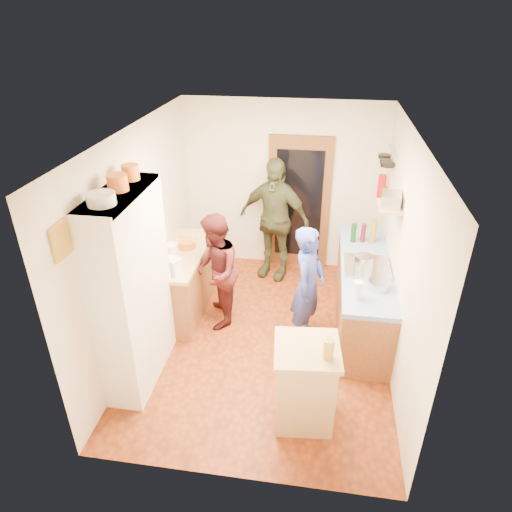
% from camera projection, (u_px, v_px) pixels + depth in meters
% --- Properties ---
extents(floor, '(3.00, 4.00, 0.02)m').
position_uv_depth(floor, '(265.00, 338.00, 5.83)').
color(floor, '#933C13').
rests_on(floor, ground).
extents(ceiling, '(3.00, 4.00, 0.02)m').
position_uv_depth(ceiling, '(267.00, 132.00, 4.57)').
color(ceiling, silver).
rests_on(ceiling, ground).
extents(wall_back, '(3.00, 0.02, 2.60)m').
position_uv_depth(wall_back, '(283.00, 187.00, 6.94)').
color(wall_back, silver).
rests_on(wall_back, ground).
extents(wall_front, '(3.00, 0.02, 2.60)m').
position_uv_depth(wall_front, '(231.00, 369.00, 3.46)').
color(wall_front, silver).
rests_on(wall_front, ground).
extents(wall_left, '(0.02, 4.00, 2.60)m').
position_uv_depth(wall_left, '(140.00, 238.00, 5.40)').
color(wall_left, silver).
rests_on(wall_left, ground).
extents(wall_right, '(0.02, 4.00, 2.60)m').
position_uv_depth(wall_right, '(402.00, 257.00, 5.00)').
color(wall_right, silver).
rests_on(wall_right, ground).
extents(door_frame, '(0.95, 0.06, 2.10)m').
position_uv_depth(door_frame, '(299.00, 204.00, 7.00)').
color(door_frame, brown).
rests_on(door_frame, ground).
extents(door_glass, '(0.70, 0.02, 1.70)m').
position_uv_depth(door_glass, '(299.00, 205.00, 6.97)').
color(door_glass, black).
rests_on(door_glass, door_frame).
extents(hutch_body, '(0.40, 1.20, 2.20)m').
position_uv_depth(hutch_body, '(133.00, 290.00, 4.78)').
color(hutch_body, white).
rests_on(hutch_body, ground).
extents(hutch_top_shelf, '(0.40, 1.14, 0.04)m').
position_uv_depth(hutch_top_shelf, '(118.00, 194.00, 4.26)').
color(hutch_top_shelf, white).
rests_on(hutch_top_shelf, hutch_body).
extents(plate_stack, '(0.25, 0.25, 0.10)m').
position_uv_depth(plate_stack, '(101.00, 199.00, 3.94)').
color(plate_stack, white).
rests_on(plate_stack, hutch_top_shelf).
extents(orange_pot_a, '(0.19, 0.19, 0.15)m').
position_uv_depth(orange_pot_a, '(118.00, 183.00, 4.24)').
color(orange_pot_a, orange).
rests_on(orange_pot_a, hutch_top_shelf).
extents(orange_pot_b, '(0.17, 0.17, 0.15)m').
position_uv_depth(orange_pot_b, '(130.00, 172.00, 4.50)').
color(orange_pot_b, orange).
rests_on(orange_pot_b, hutch_top_shelf).
extents(left_counter_base, '(0.60, 1.40, 0.85)m').
position_uv_depth(left_counter_base, '(182.00, 283.00, 6.17)').
color(left_counter_base, '#9B5933').
rests_on(left_counter_base, ground).
extents(left_counter_top, '(0.64, 1.44, 0.05)m').
position_uv_depth(left_counter_top, '(179.00, 254.00, 5.96)').
color(left_counter_top, tan).
rests_on(left_counter_top, left_counter_base).
extents(toaster, '(0.29, 0.23, 0.19)m').
position_uv_depth(toaster, '(170.00, 265.00, 5.45)').
color(toaster, white).
rests_on(toaster, left_counter_top).
extents(kettle, '(0.19, 0.19, 0.18)m').
position_uv_depth(kettle, '(171.00, 251.00, 5.79)').
color(kettle, white).
rests_on(kettle, left_counter_top).
extents(orange_bowl, '(0.27, 0.27, 0.10)m').
position_uv_depth(orange_bowl, '(188.00, 244.00, 6.03)').
color(orange_bowl, orange).
rests_on(orange_bowl, left_counter_top).
extents(chopping_board, '(0.33, 0.26, 0.02)m').
position_uv_depth(chopping_board, '(191.00, 234.00, 6.38)').
color(chopping_board, tan).
rests_on(chopping_board, left_counter_top).
extents(right_counter_base, '(0.60, 2.20, 0.84)m').
position_uv_depth(right_counter_base, '(362.00, 296.00, 5.90)').
color(right_counter_base, '#9B5933').
rests_on(right_counter_base, ground).
extents(right_counter_top, '(0.62, 2.22, 0.06)m').
position_uv_depth(right_counter_top, '(366.00, 266.00, 5.68)').
color(right_counter_top, blue).
rests_on(right_counter_top, right_counter_base).
extents(hob, '(0.55, 0.58, 0.04)m').
position_uv_depth(hob, '(367.00, 267.00, 5.57)').
color(hob, silver).
rests_on(hob, right_counter_top).
extents(pot_on_hob, '(0.22, 0.22, 0.14)m').
position_uv_depth(pot_on_hob, '(364.00, 261.00, 5.51)').
color(pot_on_hob, silver).
rests_on(pot_on_hob, hob).
extents(bottle_a, '(0.07, 0.07, 0.27)m').
position_uv_depth(bottle_a, '(354.00, 233.00, 6.14)').
color(bottle_a, '#143F14').
rests_on(bottle_a, right_counter_top).
extents(bottle_b, '(0.08, 0.08, 0.26)m').
position_uv_depth(bottle_b, '(363.00, 233.00, 6.15)').
color(bottle_b, '#591419').
rests_on(bottle_b, right_counter_top).
extents(bottle_c, '(0.10, 0.10, 0.33)m').
position_uv_depth(bottle_c, '(373.00, 232.00, 6.11)').
color(bottle_c, olive).
rests_on(bottle_c, right_counter_top).
extents(paper_towel, '(0.12, 0.12, 0.22)m').
position_uv_depth(paper_towel, '(358.00, 290.00, 4.94)').
color(paper_towel, white).
rests_on(paper_towel, right_counter_top).
extents(mixing_bowl, '(0.28, 0.28, 0.09)m').
position_uv_depth(mixing_bowl, '(379.00, 285.00, 5.16)').
color(mixing_bowl, silver).
rests_on(mixing_bowl, right_counter_top).
extents(island_base, '(0.60, 0.60, 0.86)m').
position_uv_depth(island_base, '(305.00, 385.00, 4.50)').
color(island_base, tan).
rests_on(island_base, ground).
extents(island_top, '(0.68, 0.68, 0.05)m').
position_uv_depth(island_top, '(307.00, 350.00, 4.28)').
color(island_top, tan).
rests_on(island_top, island_base).
extents(cutting_board, '(0.38, 0.31, 0.02)m').
position_uv_depth(cutting_board, '(302.00, 345.00, 4.32)').
color(cutting_board, white).
rests_on(cutting_board, island_top).
extents(oil_jar, '(0.11, 0.11, 0.20)m').
position_uv_depth(oil_jar, '(329.00, 349.00, 4.11)').
color(oil_jar, '#AD9E2D').
rests_on(oil_jar, island_top).
extents(pan_rail, '(0.02, 0.65, 0.02)m').
position_uv_depth(pan_rail, '(392.00, 151.00, 5.97)').
color(pan_rail, silver).
rests_on(pan_rail, wall_right).
extents(pan_hang_a, '(0.18, 0.18, 0.05)m').
position_uv_depth(pan_hang_a, '(387.00, 164.00, 5.89)').
color(pan_hang_a, black).
rests_on(pan_hang_a, pan_rail).
extents(pan_hang_b, '(0.16, 0.16, 0.05)m').
position_uv_depth(pan_hang_b, '(386.00, 161.00, 6.07)').
color(pan_hang_b, black).
rests_on(pan_hang_b, pan_rail).
extents(pan_hang_c, '(0.17, 0.17, 0.05)m').
position_uv_depth(pan_hang_c, '(384.00, 156.00, 6.24)').
color(pan_hang_c, black).
rests_on(pan_hang_c, pan_rail).
extents(wall_shelf, '(0.26, 0.42, 0.03)m').
position_uv_depth(wall_shelf, '(390.00, 207.00, 5.22)').
color(wall_shelf, tan).
rests_on(wall_shelf, wall_right).
extents(radio, '(0.26, 0.33, 0.15)m').
position_uv_depth(radio, '(391.00, 199.00, 5.18)').
color(radio, silver).
rests_on(radio, wall_shelf).
extents(ext_bracket, '(0.06, 0.10, 0.04)m').
position_uv_depth(ext_bracket, '(385.00, 190.00, 6.41)').
color(ext_bracket, black).
rests_on(ext_bracket, wall_right).
extents(fire_extinguisher, '(0.11, 0.11, 0.32)m').
position_uv_depth(fire_extinguisher, '(382.00, 186.00, 6.39)').
color(fire_extinguisher, red).
rests_on(fire_extinguisher, wall_right).
extents(picture_frame, '(0.03, 0.25, 0.30)m').
position_uv_depth(picture_frame, '(61.00, 240.00, 3.69)').
color(picture_frame, gold).
rests_on(picture_frame, wall_left).
extents(person_hob, '(0.52, 0.64, 1.53)m').
position_uv_depth(person_hob, '(310.00, 287.00, 5.46)').
color(person_hob, '#303E9D').
rests_on(person_hob, ground).
extents(person_left, '(0.71, 0.84, 1.53)m').
position_uv_depth(person_left, '(218.00, 270.00, 5.79)').
color(person_left, '#461719').
rests_on(person_left, ground).
extents(person_back, '(1.18, 0.75, 1.87)m').
position_uv_depth(person_back, '(275.00, 220.00, 6.76)').
color(person_back, '#383B24').
rests_on(person_back, ground).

